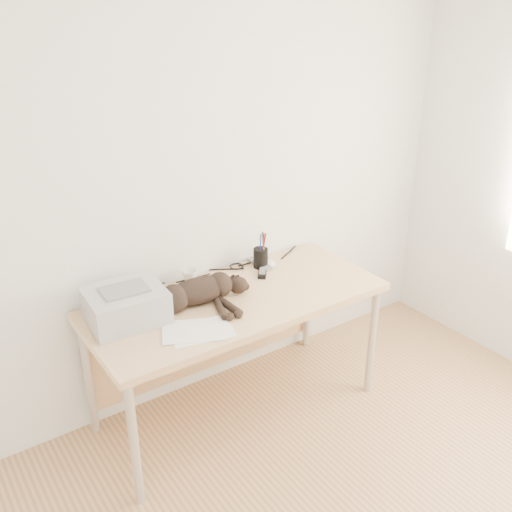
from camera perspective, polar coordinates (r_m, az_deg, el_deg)
wall_back at (r=3.11m, az=-5.74°, el=7.63°), size 3.50×0.00×3.50m
desk at (r=3.17m, az=-2.78°, el=-5.64°), size 1.60×0.70×0.74m
printer at (r=2.87m, az=-12.89°, el=-4.80°), size 0.39×0.34×0.18m
papers at (r=2.76m, az=-5.89°, el=-7.45°), size 0.38×0.32×0.01m
cat at (r=2.95m, az=-6.05°, el=-3.74°), size 0.67×0.33×0.15m
mug at (r=3.18m, az=-6.58°, el=-2.08°), size 0.13×0.13×0.08m
pen_cup at (r=3.34m, az=0.47°, el=-0.16°), size 0.09×0.09×0.22m
remote_grey at (r=3.38m, az=0.38°, el=-0.81°), size 0.05×0.19×0.02m
remote_black at (r=3.29m, az=0.67°, el=-1.57°), size 0.14×0.16×0.02m
mouse at (r=3.40m, az=1.30°, el=-0.49°), size 0.09×0.13×0.04m
cable_tangle at (r=3.27m, az=-4.90°, el=-1.89°), size 1.36×0.09×0.01m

